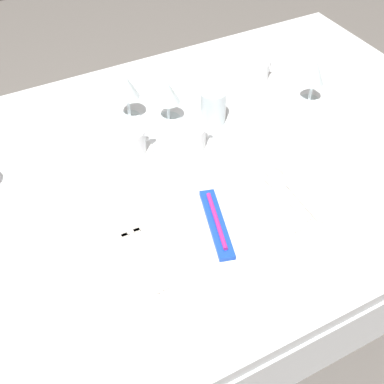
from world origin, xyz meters
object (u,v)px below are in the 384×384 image
object	(u,v)px
fork_outer	(146,249)
coffee_cup_right	(130,140)
toothbrush_package	(217,223)
wine_glass_centre	(168,94)
wine_glass_far	(314,74)
coffee_cup_far	(192,136)
fork_inner	(135,254)
wine_glass_right	(127,88)
drink_tumbler	(213,109)
dinner_plate	(216,228)
coffee_cup_left	(258,70)
spoon_soup	(276,188)
spoon_dessert	(290,187)
dinner_knife	(272,201)

from	to	relation	value
fork_outer	coffee_cup_right	xyz separation A→B (m)	(0.10, 0.32, 0.04)
toothbrush_package	coffee_cup_right	world-z (taller)	coffee_cup_right
fork_outer	toothbrush_package	bearing A→B (deg)	-7.70
wine_glass_centre	wine_glass_far	xyz separation A→B (m)	(0.42, -0.11, 0.01)
coffee_cup_far	wine_glass_centre	size ratio (longest dim) A/B	0.76
fork_inner	wine_glass_right	bearing A→B (deg)	68.36
toothbrush_package	coffee_cup_far	size ratio (longest dim) A/B	2.12
toothbrush_package	drink_tumbler	xyz separation A→B (m)	(0.20, 0.37, 0.02)
dinner_plate	coffee_cup_left	size ratio (longest dim) A/B	2.89
spoon_soup	coffee_cup_far	size ratio (longest dim) A/B	2.06
wine_glass_far	drink_tumbler	bearing A→B (deg)	171.08
spoon_dessert	wine_glass_far	world-z (taller)	wine_glass_far
drink_tumbler	spoon_soup	bearing A→B (deg)	-89.60
dinner_plate	drink_tumbler	world-z (taller)	drink_tumbler
fork_outer	dinner_knife	size ratio (longest dim) A/B	0.94
spoon_soup	coffee_cup_far	world-z (taller)	coffee_cup_far
coffee_cup_left	drink_tumbler	xyz separation A→B (m)	(-0.23, -0.12, 0.00)
coffee_cup_left	coffee_cup_far	world-z (taller)	coffee_cup_far
coffee_cup_far	wine_glass_far	world-z (taller)	wine_glass_far
coffee_cup_right	wine_glass_right	distance (m)	0.17
dinner_knife	spoon_soup	distance (m)	0.05
coffee_cup_right	dinner_knife	bearing A→B (deg)	-54.84
spoon_dessert	coffee_cup_far	world-z (taller)	coffee_cup_far
spoon_dessert	coffee_cup_left	distance (m)	0.49
toothbrush_package	coffee_cup_left	world-z (taller)	coffee_cup_left
wine_glass_centre	drink_tumbler	world-z (taller)	wine_glass_centre
coffee_cup_far	toothbrush_package	bearing A→B (deg)	-107.03
dinner_plate	coffee_cup_left	bearing A→B (deg)	48.71
wine_glass_far	spoon_dessert	bearing A→B (deg)	-133.95
dinner_plate	spoon_dessert	world-z (taller)	dinner_plate
dinner_knife	fork_inner	bearing A→B (deg)	179.09
fork_outer	wine_glass_centre	bearing A→B (deg)	58.00
spoon_dessert	wine_glass_centre	distance (m)	0.43
dinner_plate	fork_inner	bearing A→B (deg)	173.65
coffee_cup_left	wine_glass_far	world-z (taller)	wine_glass_far
toothbrush_package	spoon_dessert	size ratio (longest dim) A/B	0.99
coffee_cup_far	drink_tumbler	size ratio (longest dim) A/B	0.99
spoon_dessert	fork_inner	bearing A→B (deg)	-178.33
dinner_plate	dinner_knife	bearing A→B (deg)	5.51
coffee_cup_right	wine_glass_right	size ratio (longest dim) A/B	0.78
toothbrush_package	wine_glass_far	xyz separation A→B (m)	(0.51, 0.32, 0.07)
fork_outer	wine_glass_far	world-z (taller)	wine_glass_far
toothbrush_package	spoon_soup	xyz separation A→B (m)	(0.20, 0.05, -0.02)
fork_inner	dinner_plate	bearing A→B (deg)	-6.35
wine_glass_centre	coffee_cup_right	bearing A→B (deg)	-151.09
toothbrush_package	wine_glass_right	size ratio (longest dim) A/B	1.48
coffee_cup_left	drink_tumbler	size ratio (longest dim) A/B	0.95
spoon_soup	coffee_cup_far	bearing A→B (deg)	115.07
coffee_cup_right	drink_tumbler	size ratio (longest dim) A/B	1.10
dinner_plate	fork_inner	distance (m)	0.20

